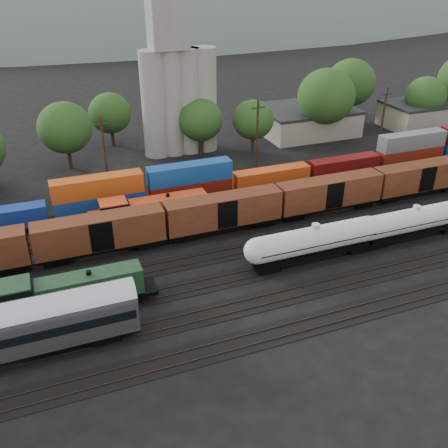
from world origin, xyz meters
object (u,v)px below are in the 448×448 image
object	(u,v)px
tank_car_a	(314,241)
orange_locomotive	(147,211)
green_locomotive	(60,295)
grain_silo	(178,90)

from	to	relation	value
tank_car_a	orange_locomotive	xyz separation A→B (m)	(-16.01, 15.00, -0.29)
green_locomotive	orange_locomotive	size ratio (longest dim) A/B	1.00
green_locomotive	grain_silo	bearing A→B (deg)	59.24
green_locomotive	orange_locomotive	distance (m)	19.30
green_locomotive	grain_silo	world-z (taller)	grain_silo
grain_silo	green_locomotive	bearing A→B (deg)	-120.76
grain_silo	tank_car_a	bearing A→B (deg)	-84.76
green_locomotive	orange_locomotive	bearing A→B (deg)	50.99
orange_locomotive	grain_silo	world-z (taller)	grain_silo
tank_car_a	grain_silo	xyz separation A→B (m)	(-3.76, 41.00, 8.55)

